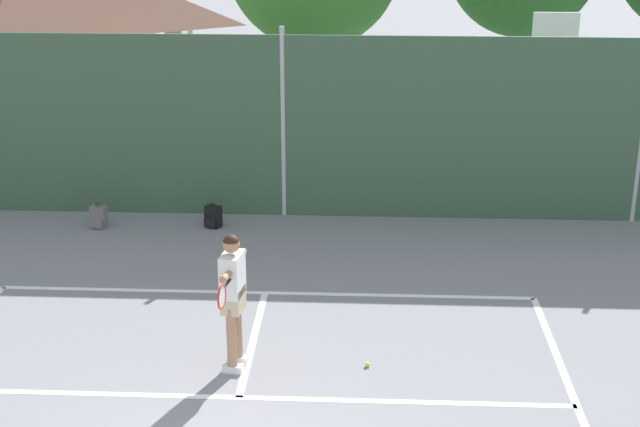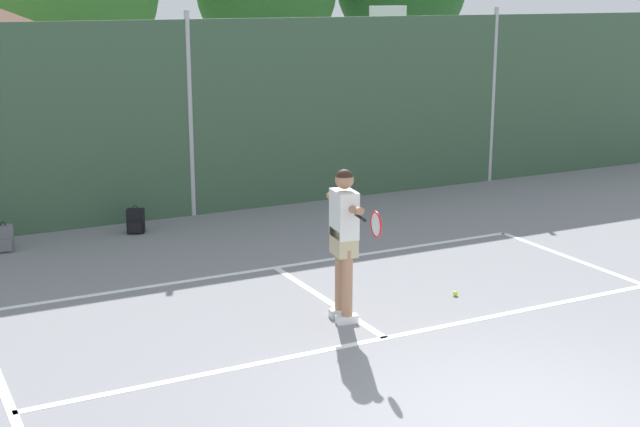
{
  "view_description": "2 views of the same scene",
  "coord_description": "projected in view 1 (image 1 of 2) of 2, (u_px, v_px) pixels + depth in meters",
  "views": [
    {
      "loc": [
        1.47,
        -7.16,
        5.95
      ],
      "look_at": [
        0.77,
        7.04,
        0.75
      ],
      "focal_mm": 51.1,
      "sensor_mm": 36.0,
      "label": 1
    },
    {
      "loc": [
        -5.07,
        -5.74,
        3.87
      ],
      "look_at": [
        0.53,
        5.13,
        0.82
      ],
      "focal_mm": 50.45,
      "sensor_mm": 36.0,
      "label": 2
    }
  ],
  "objects": [
    {
      "name": "clubhouse_building",
      "position": [
        41.0,
        46.0,
        20.23
      ],
      "size": [
        6.55,
        4.42,
        4.84
      ],
      "color": "beige",
      "rests_on": "ground"
    },
    {
      "name": "tennis_player",
      "position": [
        233.0,
        290.0,
        11.45
      ],
      "size": [
        0.31,
        1.44,
        1.85
      ],
      "color": "silver",
      "rests_on": "ground"
    },
    {
      "name": "backpack_black",
      "position": [
        213.0,
        217.0,
        16.59
      ],
      "size": [
        0.33,
        0.32,
        0.46
      ],
      "color": "black",
      "rests_on": "ground"
    },
    {
      "name": "basketball_hoop",
      "position": [
        551.0,
        75.0,
        18.19
      ],
      "size": [
        0.9,
        0.67,
        3.55
      ],
      "color": "yellow",
      "rests_on": "ground"
    },
    {
      "name": "chainlink_fence",
      "position": [
        283.0,
        128.0,
        16.68
      ],
      "size": [
        26.09,
        0.09,
        3.55
      ],
      "color": "#38563D",
      "rests_on": "ground"
    },
    {
      "name": "tennis_ball",
      "position": [
        368.0,
        364.0,
        11.85
      ],
      "size": [
        0.07,
        0.07,
        0.07
      ],
      "primitive_type": "sphere",
      "color": "#CCE033",
      "rests_on": "ground"
    },
    {
      "name": "backpack_grey",
      "position": [
        99.0,
        218.0,
        16.56
      ],
      "size": [
        0.3,
        0.28,
        0.46
      ],
      "color": "slate",
      "rests_on": "ground"
    }
  ]
}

